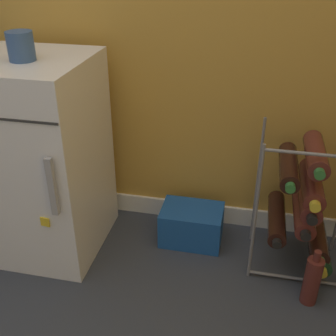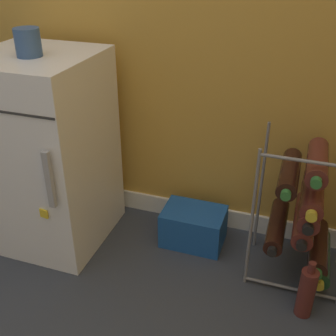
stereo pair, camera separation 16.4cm
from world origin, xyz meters
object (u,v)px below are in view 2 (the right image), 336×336
(wine_rack, at_px, (307,213))
(soda_box, at_px, (194,226))
(fridge_top_cup, at_px, (28,42))
(mini_fridge, at_px, (47,152))
(loose_bottle_floor, at_px, (306,292))

(wine_rack, xyz_separation_m, soda_box, (-0.45, 0.06, -0.22))
(wine_rack, relative_size, fridge_top_cup, 5.89)
(fridge_top_cup, bearing_deg, wine_rack, 5.58)
(mini_fridge, bearing_deg, soda_box, 11.97)
(wine_rack, relative_size, soda_box, 2.21)
(mini_fridge, relative_size, loose_bottle_floor, 3.46)
(mini_fridge, xyz_separation_m, fridge_top_cup, (0.02, -0.03, 0.46))
(mini_fridge, distance_m, wine_rack, 1.07)
(fridge_top_cup, xyz_separation_m, loose_bottle_floor, (1.08, -0.10, -0.77))
(soda_box, relative_size, loose_bottle_floor, 1.13)
(loose_bottle_floor, bearing_deg, soda_box, 151.39)
(soda_box, height_order, fridge_top_cup, fridge_top_cup)
(loose_bottle_floor, bearing_deg, wine_rack, 100.87)
(mini_fridge, bearing_deg, fridge_top_cup, -61.84)
(wine_rack, bearing_deg, fridge_top_cup, -174.42)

